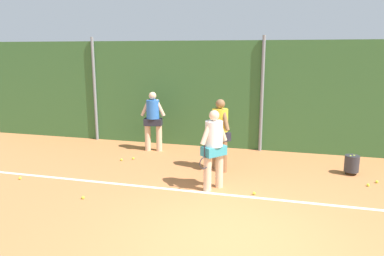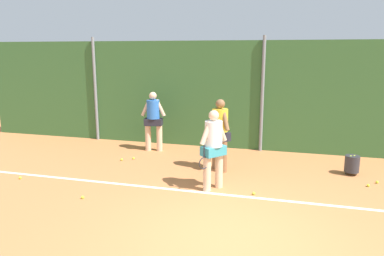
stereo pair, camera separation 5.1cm
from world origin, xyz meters
name	(u,v)px [view 1 (the left image)]	position (x,y,z in m)	size (l,w,h in m)	color
ground_plane	(244,199)	(0.00, 1.76, 0.00)	(30.50, 30.50, 0.00)	#C67542
hedge_fence_backdrop	(262,96)	(0.00, 5.98, 1.71)	(19.83, 0.25, 3.41)	#386633
fence_post_left	(95,90)	(-5.72, 5.80, 1.78)	(0.10, 0.10, 3.55)	gray
fence_post_center	(262,95)	(0.00, 5.80, 1.78)	(0.10, 0.10, 3.55)	gray
court_baseline_paint	(245,197)	(0.00, 1.89, 0.00)	(14.49, 0.10, 0.01)	white
player_foreground_near	(214,146)	(-0.75, 2.17, 1.02)	(0.57, 0.71, 1.82)	beige
player_midcourt	(220,131)	(-0.87, 3.55, 1.06)	(0.62, 0.62, 1.89)	#8C603D
player_backcourt_far	(153,118)	(-3.25, 4.92, 1.05)	(0.78, 0.40, 1.86)	beige
ball_hopper	(352,163)	(2.45, 4.07, 0.29)	(0.36, 0.36, 0.51)	#2D2D33
tennis_ball_0	(20,178)	(-5.47, 1.56, 0.03)	(0.07, 0.07, 0.07)	#CCDB33
tennis_ball_1	(254,193)	(0.19, 2.06, 0.03)	(0.07, 0.07, 0.07)	#CCDB33
tennis_ball_2	(122,160)	(-3.75, 3.64, 0.03)	(0.07, 0.07, 0.07)	#CCDB33
tennis_ball_5	(368,185)	(2.71, 3.26, 0.03)	(0.07, 0.07, 0.07)	#CCDB33
tennis_ball_8	(133,158)	(-3.48, 3.85, 0.03)	(0.07, 0.07, 0.07)	#CCDB33
tennis_ball_9	(83,198)	(-3.32, 0.87, 0.03)	(0.07, 0.07, 0.07)	#CCDB33
tennis_ball_10	(377,182)	(2.95, 3.55, 0.03)	(0.07, 0.07, 0.07)	#CCDB33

